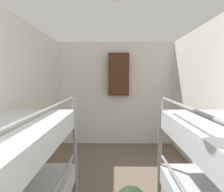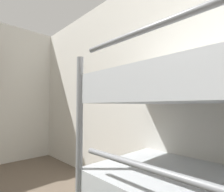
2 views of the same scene
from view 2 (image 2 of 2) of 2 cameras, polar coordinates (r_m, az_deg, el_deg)
The scene contains 1 object.
wall_right at distance 1.72m, azimuth 15.27°, elevation 4.10°, with size 0.06×4.78×2.25m.
Camera 2 is at (-0.18, 1.46, 0.91)m, focal length 28.00 mm.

